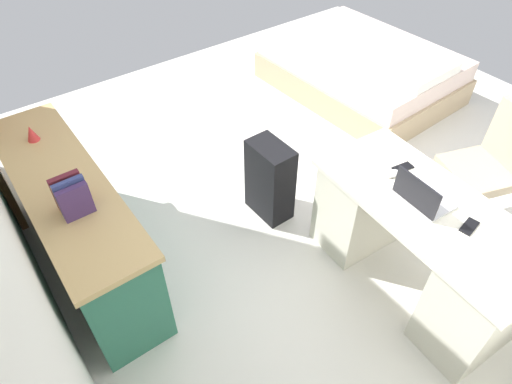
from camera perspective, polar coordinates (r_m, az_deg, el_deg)
ground_plane at (r=3.89m, az=9.27°, el=0.74°), size 5.64×5.64×0.00m
desk at (r=3.07m, az=19.80°, el=-6.36°), size 1.48×0.75×0.75m
office_chair at (r=3.72m, az=27.01°, el=1.99°), size 0.58×0.58×0.94m
credenza at (r=3.23m, az=-21.78°, el=-3.78°), size 1.80×0.48×0.79m
bed at (r=5.11m, az=13.30°, el=14.91°), size 1.96×1.48×0.58m
suitcase_black at (r=3.41m, az=1.78°, el=1.49°), size 0.36×0.23×0.65m
laptop at (r=2.78m, az=20.30°, el=-0.53°), size 0.32×0.24×0.21m
computer_mouse at (r=2.94m, az=17.02°, el=2.26°), size 0.07×0.10×0.03m
cell_phone_near_laptop at (r=2.78m, az=25.54°, el=-3.98°), size 0.09×0.15×0.01m
cell_phone_by_mouse at (r=3.02m, az=18.21°, el=2.98°), size 0.09×0.14×0.01m
book_row at (r=2.67m, az=-22.38°, el=-0.46°), size 0.16×0.17×0.23m
figurine_small at (r=3.35m, az=-26.70°, el=6.70°), size 0.08×0.08×0.11m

